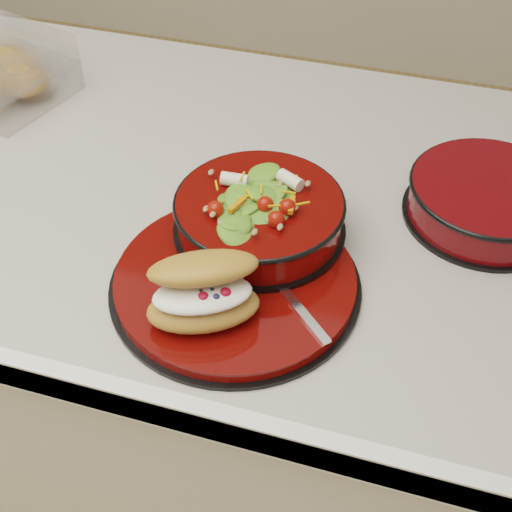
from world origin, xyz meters
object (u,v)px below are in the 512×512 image
(salad_bowl, at_px, (259,210))
(croissant, at_px, (205,292))
(fork, at_px, (289,295))
(island_counter, at_px, (217,370))
(extra_bowl, at_px, (488,199))
(dinner_plate, at_px, (236,282))

(salad_bowl, distance_m, croissant, 0.15)
(salad_bowl, bearing_deg, fork, -56.96)
(salad_bowl, bearing_deg, island_counter, 137.72)
(island_counter, relative_size, extra_bowl, 5.69)
(extra_bowl, bearing_deg, dinner_plate, -141.35)
(island_counter, relative_size, salad_bowl, 5.67)
(dinner_plate, relative_size, salad_bowl, 1.39)
(fork, bearing_deg, dinner_plate, 122.55)
(salad_bowl, xyz_separation_m, fork, (0.06, -0.10, -0.03))
(dinner_plate, distance_m, croissant, 0.08)
(salad_bowl, bearing_deg, croissant, -96.64)
(extra_bowl, bearing_deg, salad_bowl, -153.58)
(dinner_plate, xyz_separation_m, croissant, (-0.01, -0.07, 0.05))
(island_counter, distance_m, salad_bowl, 0.52)
(island_counter, relative_size, croissant, 8.60)
(island_counter, bearing_deg, dinner_plate, -60.23)
(island_counter, height_order, dinner_plate, dinner_plate)
(island_counter, distance_m, extra_bowl, 0.61)
(fork, distance_m, extra_bowl, 0.31)
(island_counter, bearing_deg, fork, -48.76)
(croissant, height_order, fork, croissant)
(dinner_plate, bearing_deg, croissant, -101.79)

